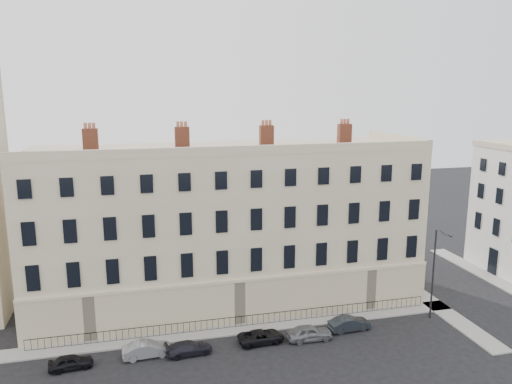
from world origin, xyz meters
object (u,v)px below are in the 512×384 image
car_d (261,337)px  car_f (349,324)px  car_a (71,362)px  car_e (309,333)px  car_c (189,348)px  streetlamp (434,270)px  car_b (147,349)px

car_d → car_f: car_f is taller
car_a → car_e: size_ratio=0.85×
car_c → car_d: car_d is taller
streetlamp → car_e: bearing=-159.0°
car_a → car_b: car_b is taller
car_b → car_f: car_b is taller
streetlamp → car_a: bearing=-162.4°
car_a → car_c: bearing=-95.7°
car_f → streetlamp: 9.08m
car_e → streetlamp: 12.75m
car_f → car_c: bearing=89.3°
car_a → car_d: car_a is taller
car_c → car_f: bearing=-92.2°
car_b → car_f: bearing=-93.7°
car_f → car_b: bearing=87.3°
car_e → car_f: car_e is taller
car_b → car_f: size_ratio=1.02×
car_b → car_c: 3.19m
car_b → car_f: (17.03, 0.23, -0.01)m
car_c → car_e: 9.94m
car_b → streetlamp: (25.18, 0.55, 4.00)m
car_f → car_a: bearing=88.1°
car_c → car_b: bearing=77.4°
car_c → car_f: car_f is taller
car_a → streetlamp: streetlamp is taller
car_a → streetlamp: size_ratio=0.38×
car_d → car_f: size_ratio=1.04×
car_b → car_e: car_e is taller
car_b → car_e: (13.10, -0.53, 0.02)m
car_e → car_f: size_ratio=1.02×
streetlamp → car_c: bearing=-161.6°
car_a → car_c: (8.72, -0.03, -0.02)m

